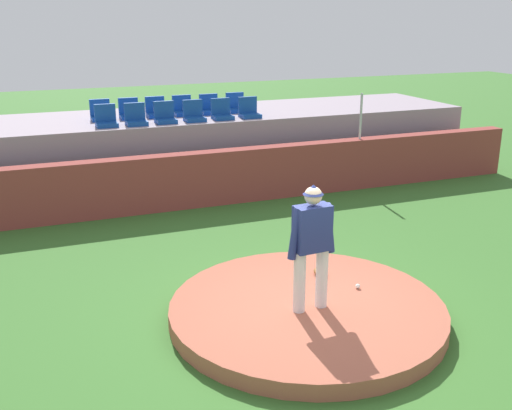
{
  "coord_description": "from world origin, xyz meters",
  "views": [
    {
      "loc": [
        -3.56,
        -7.06,
        4.26
      ],
      "look_at": [
        0.0,
        2.02,
        1.14
      ],
      "focal_mm": 42.31,
      "sensor_mm": 36.0,
      "label": 1
    }
  ],
  "objects": [
    {
      "name": "pitchers_mound",
      "position": [
        0.0,
        0.0,
        0.12
      ],
      "size": [
        4.0,
        4.0,
        0.24
      ],
      "primitive_type": "cylinder",
      "color": "#A85943",
      "rests_on": "ground_plane"
    },
    {
      "name": "fielding_glove",
      "position": [
        0.64,
        0.83,
        0.29
      ],
      "size": [
        0.25,
        0.33,
        0.11
      ],
      "primitive_type": "ellipsoid",
      "rotation": [
        0.0,
        0.0,
        1.38
      ],
      "color": "brown",
      "rests_on": "pitchers_mound"
    },
    {
      "name": "stadium_chair_7",
      "position": [
        -1.04,
        7.96,
        1.9
      ],
      "size": [
        0.48,
        0.44,
        0.5
      ],
      "rotation": [
        0.0,
        0.0,
        3.14
      ],
      "color": "#134396",
      "rests_on": "bleacher_platform"
    },
    {
      "name": "stadium_chair_0",
      "position": [
        -1.74,
        7.07,
        1.9
      ],
      "size": [
        0.48,
        0.44,
        0.5
      ],
      "rotation": [
        0.0,
        0.0,
        3.14
      ],
      "color": "#134396",
      "rests_on": "bleacher_platform"
    },
    {
      "name": "bleacher_platform",
      "position": [
        0.0,
        8.13,
        0.87
      ],
      "size": [
        15.89,
        3.2,
        1.75
      ],
      "primitive_type": "cube",
      "color": "gray",
      "rests_on": "ground_plane"
    },
    {
      "name": "stadium_chair_10",
      "position": [
        1.03,
        7.94,
        1.9
      ],
      "size": [
        0.48,
        0.44,
        0.5
      ],
      "rotation": [
        0.0,
        0.0,
        3.14
      ],
      "color": "#134396",
      "rests_on": "bleacher_platform"
    },
    {
      "name": "pitcher",
      "position": [
        -0.02,
        -0.14,
        1.3
      ],
      "size": [
        0.75,
        0.3,
        1.83
      ],
      "rotation": [
        0.0,
        0.0,
        0.07
      ],
      "color": "silver",
      "rests_on": "pitchers_mound"
    },
    {
      "name": "stadium_chair_5",
      "position": [
        1.78,
        7.05,
        1.9
      ],
      "size": [
        0.48,
        0.44,
        0.5
      ],
      "rotation": [
        0.0,
        0.0,
        3.14
      ],
      "color": "#134396",
      "rests_on": "bleacher_platform"
    },
    {
      "name": "stadium_chair_4",
      "position": [
        1.07,
        7.06,
        1.9
      ],
      "size": [
        0.48,
        0.44,
        0.5
      ],
      "rotation": [
        0.0,
        0.0,
        3.14
      ],
      "color": "#134396",
      "rests_on": "bleacher_platform"
    },
    {
      "name": "stadium_chair_3",
      "position": [
        0.35,
        7.04,
        1.9
      ],
      "size": [
        0.48,
        0.44,
        0.5
      ],
      "rotation": [
        0.0,
        0.0,
        3.14
      ],
      "color": "#134396",
      "rests_on": "bleacher_platform"
    },
    {
      "name": "fence_post_right",
      "position": [
        4.25,
        5.78,
        1.82
      ],
      "size": [
        0.06,
        0.06,
        1.13
      ],
      "primitive_type": "cylinder",
      "color": "silver",
      "rests_on": "brick_barrier"
    },
    {
      "name": "stadium_chair_1",
      "position": [
        -1.06,
        7.03,
        1.9
      ],
      "size": [
        0.48,
        0.44,
        0.5
      ],
      "rotation": [
        0.0,
        0.0,
        3.14
      ],
      "color": "#134396",
      "rests_on": "bleacher_platform"
    },
    {
      "name": "ground_plane",
      "position": [
        0.0,
        0.0,
        0.0
      ],
      "size": [
        60.0,
        60.0,
        0.0
      ],
      "primitive_type": "plane",
      "color": "#356928"
    },
    {
      "name": "stadium_chair_6",
      "position": [
        -1.74,
        7.97,
        1.9
      ],
      "size": [
        0.48,
        0.44,
        0.5
      ],
      "rotation": [
        0.0,
        0.0,
        3.14
      ],
      "color": "#134396",
      "rests_on": "bleacher_platform"
    },
    {
      "name": "stadium_chair_2",
      "position": [
        -0.36,
        7.06,
        1.9
      ],
      "size": [
        0.48,
        0.44,
        0.5
      ],
      "rotation": [
        0.0,
        0.0,
        3.14
      ],
      "color": "#134396",
      "rests_on": "bleacher_platform"
    },
    {
      "name": "baseball",
      "position": [
        0.94,
        0.18,
        0.27
      ],
      "size": [
        0.07,
        0.07,
        0.07
      ],
      "primitive_type": "sphere",
      "color": "white",
      "rests_on": "pitchers_mound"
    },
    {
      "name": "brick_barrier",
      "position": [
        0.0,
        5.78,
        0.63
      ],
      "size": [
        17.2,
        0.4,
        1.25
      ],
      "primitive_type": "cube",
      "color": "brown",
      "rests_on": "ground_plane"
    },
    {
      "name": "stadium_chair_9",
      "position": [
        0.32,
        7.97,
        1.9
      ],
      "size": [
        0.48,
        0.44,
        0.5
      ],
      "rotation": [
        0.0,
        0.0,
        3.14
      ],
      "color": "#134396",
      "rests_on": "bleacher_platform"
    },
    {
      "name": "stadium_chair_11",
      "position": [
        1.76,
        7.97,
        1.9
      ],
      "size": [
        0.48,
        0.44,
        0.5
      ],
      "rotation": [
        0.0,
        0.0,
        3.14
      ],
      "color": "#134396",
      "rests_on": "bleacher_platform"
    },
    {
      "name": "stadium_chair_8",
      "position": [
        -0.37,
        7.97,
        1.9
      ],
      "size": [
        0.48,
        0.44,
        0.5
      ],
      "rotation": [
        0.0,
        0.0,
        3.14
      ],
      "color": "#134396",
      "rests_on": "bleacher_platform"
    }
  ]
}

